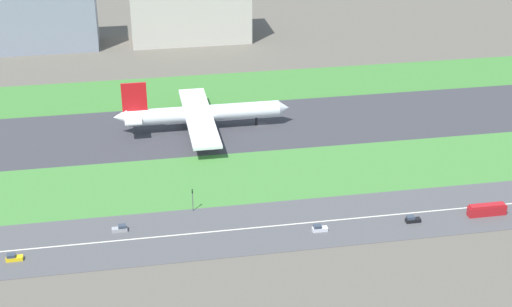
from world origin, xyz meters
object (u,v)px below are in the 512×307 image
object	(u,v)px
bus_1	(487,210)
fuel_tank_west	(169,3)
car_2	(14,258)
hangar_building	(189,4)
car_5	(412,220)
terminal_building	(34,12)
traffic_light	(193,198)
airliner	(200,114)
car_4	(319,228)
car_3	(120,229)

from	to	relation	value
bus_1	fuel_tank_west	distance (m)	248.81
car_2	hangar_building	world-z (taller)	hangar_building
car_5	fuel_tank_west	size ratio (longest dim) A/B	0.21
terminal_building	fuel_tank_west	size ratio (longest dim) A/B	2.79
bus_1	fuel_tank_west	size ratio (longest dim) A/B	0.55
car_2	bus_1	bearing A→B (deg)	-180.00
car_2	traffic_light	xyz separation A→B (m)	(50.09, 17.99, 3.37)
airliner	hangar_building	bearing A→B (deg)	85.96
bus_1	car_2	xyz separation A→B (m)	(-135.52, 0.00, -0.90)
bus_1	car_2	bearing A→B (deg)	0.00
car_5	car_2	world-z (taller)	same
fuel_tank_west	bus_1	bearing A→B (deg)	-72.32
traffic_light	hangar_building	xyz separation A→B (m)	(16.96, 174.01, 13.41)
terminal_building	car_4	bearing A→B (deg)	-64.33
car_3	fuel_tank_west	size ratio (longest dim) A/B	0.21
airliner	car_3	size ratio (longest dim) A/B	14.77
traffic_light	hangar_building	bearing A→B (deg)	84.43
bus_1	traffic_light	bearing A→B (deg)	-11.89
terminal_building	car_2	bearing A→B (deg)	-87.64
traffic_light	car_3	bearing A→B (deg)	-159.74
car_3	hangar_building	xyz separation A→B (m)	(38.62, 182.00, 16.78)
car_2	hangar_building	size ratio (longest dim) A/B	0.08
airliner	car_5	size ratio (longest dim) A/B	14.77
car_4	hangar_building	distance (m)	193.51
car_5	terminal_building	world-z (taller)	terminal_building
car_3	traffic_light	distance (m)	23.34
car_4	car_2	distance (m)	84.39
bus_1	hangar_building	world-z (taller)	hangar_building
car_4	terminal_building	bearing A→B (deg)	-64.33
car_3	car_2	size ratio (longest dim) A/B	1.00
car_3	terminal_building	world-z (taller)	terminal_building
traffic_light	fuel_tank_west	bearing A→B (deg)	87.42
car_4	terminal_building	xyz separation A→B (m)	(-92.29, 192.00, 16.68)
traffic_light	terminal_building	xyz separation A→B (m)	(-57.99, 174.01, 13.31)
car_4	car_3	distance (m)	56.85
car_3	bus_1	world-z (taller)	bus_1
fuel_tank_west	traffic_light	bearing A→B (deg)	-92.58
car_4	car_2	bearing A→B (deg)	0.00
airliner	car_4	xyz separation A→B (m)	(25.40, -78.00, -5.31)
airliner	fuel_tank_west	bearing A→B (deg)	89.65
bus_1	car_2	size ratio (longest dim) A/B	2.64
terminal_building	fuel_tank_west	distance (m)	82.09
traffic_light	bus_1	bearing A→B (deg)	-11.89
airliner	car_5	xyz separation A→B (m)	(53.40, -78.00, -5.31)
terminal_building	fuel_tank_west	xyz separation A→B (m)	(67.87, 45.00, -10.40)
bus_1	fuel_tank_west	world-z (taller)	fuel_tank_west
traffic_light	terminal_building	distance (m)	183.90
car_4	traffic_light	size ratio (longest dim) A/B	0.61
traffic_light	fuel_tank_west	size ratio (longest dim) A/B	0.34
car_3	airliner	bearing A→B (deg)	65.80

